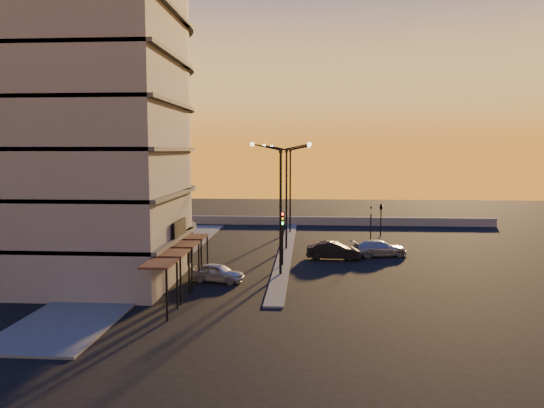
{
  "coord_description": "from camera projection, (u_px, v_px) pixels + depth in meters",
  "views": [
    {
      "loc": [
        1.93,
        -37.21,
        8.91
      ],
      "look_at": [
        -1.06,
        6.61,
        4.47
      ],
      "focal_mm": 35.0,
      "sensor_mm": 36.0,
      "label": 1
    }
  ],
  "objects": [
    {
      "name": "building",
      "position": [
        85.0,
        108.0,
        37.74
      ],
      "size": [
        14.35,
        17.08,
        25.0
      ],
      "color": "slate",
      "rests_on": "ground"
    },
    {
      "name": "car_sedan",
      "position": [
        334.0,
        251.0,
        43.49
      ],
      "size": [
        4.49,
        1.71,
        1.46
      ],
      "primitive_type": "imported",
      "rotation": [
        0.0,
        0.0,
        1.53
      ],
      "color": "black",
      "rests_on": "ground"
    },
    {
      "name": "sidewalk_west",
      "position": [
        153.0,
        261.0,
        42.64
      ],
      "size": [
        5.0,
        40.0,
        0.12
      ],
      "primitive_type": "cube",
      "color": "#52524F",
      "rests_on": "ground"
    },
    {
      "name": "streetlamp_far",
      "position": [
        290.0,
        181.0,
        57.25
      ],
      "size": [
        4.32,
        0.32,
        9.51
      ],
      "color": "black",
      "rests_on": "ground"
    },
    {
      "name": "car_hatchback",
      "position": [
        217.0,
        273.0,
        36.08
      ],
      "size": [
        3.91,
        2.26,
        1.25
      ],
      "primitive_type": "imported",
      "rotation": [
        0.0,
        0.0,
        1.35
      ],
      "color": "#B4B7BD",
      "rests_on": "ground"
    },
    {
      "name": "streetlamp_mid",
      "position": [
        286.0,
        188.0,
        47.33
      ],
      "size": [
        4.32,
        0.32,
        9.51
      ],
      "color": "black",
      "rests_on": "ground"
    },
    {
      "name": "ground",
      "position": [
        280.0,
        275.0,
        37.96
      ],
      "size": [
        120.0,
        120.0,
        0.0
      ],
      "primitive_type": "plane",
      "color": "black",
      "rests_on": "ground"
    },
    {
      "name": "median",
      "position": [
        286.0,
        249.0,
        47.88
      ],
      "size": [
        1.2,
        36.0,
        0.12
      ],
      "primitive_type": "cube",
      "color": "#52524F",
      "rests_on": "ground"
    },
    {
      "name": "signal_east_a",
      "position": [
        371.0,
        223.0,
        51.12
      ],
      "size": [
        0.13,
        0.16,
        3.6
      ],
      "color": "black",
      "rests_on": "ground"
    },
    {
      "name": "traffic_light_main",
      "position": [
        283.0,
        230.0,
        40.52
      ],
      "size": [
        0.28,
        0.44,
        4.25
      ],
      "color": "black",
      "rests_on": "ground"
    },
    {
      "name": "streetlamp_near",
      "position": [
        281.0,
        198.0,
        37.4
      ],
      "size": [
        4.32,
        0.32,
        9.51
      ],
      "color": "black",
      "rests_on": "ground"
    },
    {
      "name": "car_wagon",
      "position": [
        379.0,
        248.0,
        44.82
      ],
      "size": [
        5.0,
        2.99,
        1.36
      ],
      "primitive_type": "imported",
      "rotation": [
        0.0,
        0.0,
        1.82
      ],
      "color": "#999BA0",
      "rests_on": "ground"
    },
    {
      "name": "signal_east_b",
      "position": [
        381.0,
        207.0,
        54.87
      ],
      "size": [
        0.42,
        1.99,
        3.6
      ],
      "color": "black",
      "rests_on": "ground"
    },
    {
      "name": "parapet",
      "position": [
        308.0,
        221.0,
        63.58
      ],
      "size": [
        44.0,
        0.5,
        1.0
      ],
      "primitive_type": "cube",
      "color": "slate",
      "rests_on": "ground"
    }
  ]
}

